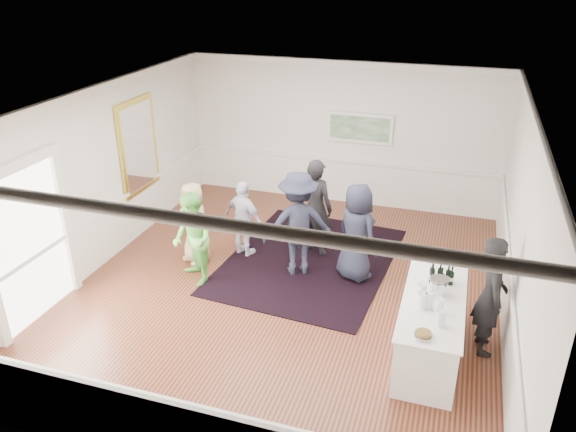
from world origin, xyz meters
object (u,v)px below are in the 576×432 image
(guest_navy, at_px, (357,232))
(serving_table, at_px, (430,327))
(guest_dark_a, at_px, (298,224))
(nut_bowl, at_px, (423,335))
(guest_dark_b, at_px, (315,207))
(guest_lilac, at_px, (244,219))
(bartender, at_px, (491,296))
(guest_tan, at_px, (194,223))
(guest_green, at_px, (193,239))
(ice_bucket, at_px, (438,287))

(guest_navy, bearing_deg, serving_table, 164.40)
(guest_dark_a, xyz_separation_m, nut_bowl, (2.37, -2.52, -0.02))
(guest_dark_b, bearing_deg, guest_navy, 158.48)
(guest_lilac, bearing_deg, guest_dark_a, -175.05)
(guest_dark_a, distance_m, guest_dark_b, 0.80)
(bartender, distance_m, guest_tan, 5.21)
(nut_bowl, bearing_deg, serving_table, 85.89)
(bartender, height_order, nut_bowl, bartender)
(guest_green, distance_m, guest_dark_a, 1.82)
(ice_bucket, bearing_deg, bartender, 14.48)
(serving_table, distance_m, ice_bucket, 0.59)
(serving_table, distance_m, guest_dark_b, 3.41)
(serving_table, bearing_deg, ice_bucket, 78.45)
(guest_lilac, bearing_deg, nut_bowl, 161.65)
(guest_tan, relative_size, nut_bowl, 6.39)
(ice_bucket, bearing_deg, guest_green, 171.58)
(serving_table, height_order, nut_bowl, nut_bowl)
(guest_lilac, bearing_deg, guest_navy, -164.52)
(serving_table, relative_size, guest_tan, 1.43)
(guest_dark_a, bearing_deg, guest_navy, 161.04)
(bartender, xyz_separation_m, guest_navy, (-2.17, 1.40, -0.02))
(guest_lilac, xyz_separation_m, nut_bowl, (3.52, -2.84, 0.20))
(serving_table, relative_size, guest_dark_a, 1.16)
(bartender, relative_size, guest_tan, 1.16)
(guest_green, bearing_deg, serving_table, 31.61)
(serving_table, distance_m, guest_dark_a, 2.98)
(guest_lilac, distance_m, ice_bucket, 4.04)
(serving_table, height_order, guest_lilac, guest_lilac)
(guest_tan, bearing_deg, guest_dark_a, 37.19)
(guest_dark_b, relative_size, guest_navy, 1.07)
(guest_dark_a, distance_m, guest_navy, 1.02)
(guest_dark_a, relative_size, nut_bowl, 7.85)
(guest_dark_b, bearing_deg, serving_table, 148.56)
(guest_green, bearing_deg, bartender, 37.45)
(serving_table, bearing_deg, bartender, 25.58)
(serving_table, height_order, guest_green, guest_green)
(bartender, bearing_deg, guest_tan, 68.69)
(guest_dark_a, xyz_separation_m, ice_bucket, (2.47, -1.46, 0.06))
(guest_green, bearing_deg, guest_lilac, 111.30)
(bartender, xyz_separation_m, nut_bowl, (-0.80, -1.24, 0.04))
(guest_green, xyz_separation_m, guest_lilac, (0.45, 1.17, -0.08))
(bartender, relative_size, guest_dark_b, 0.95)
(guest_green, relative_size, guest_dark_b, 0.87)
(serving_table, xyz_separation_m, guest_dark_a, (-2.44, 1.63, 0.50))
(guest_green, bearing_deg, guest_dark_b, 86.68)
(bartender, bearing_deg, guest_dark_b, 46.82)
(guest_green, distance_m, nut_bowl, 4.31)
(guest_tan, distance_m, guest_dark_a, 1.93)
(guest_green, height_order, nut_bowl, guest_green)
(guest_dark_a, xyz_separation_m, guest_dark_b, (0.10, 0.80, -0.01))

